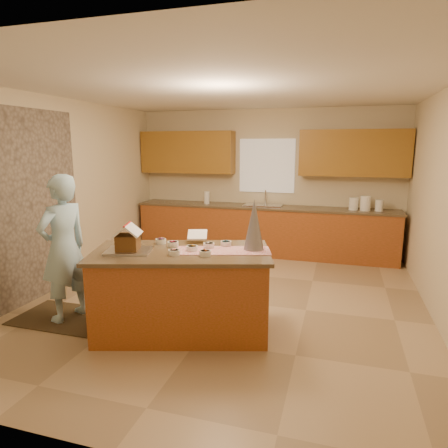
% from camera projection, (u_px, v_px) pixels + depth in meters
% --- Properties ---
extents(floor, '(5.50, 5.50, 0.00)m').
position_uv_depth(floor, '(227.00, 301.00, 5.23)').
color(floor, tan).
rests_on(floor, ground).
extents(ceiling, '(5.50, 5.50, 0.00)m').
position_uv_depth(ceiling, '(227.00, 88.00, 4.70)').
color(ceiling, silver).
rests_on(ceiling, floor).
extents(wall_back, '(5.50, 5.50, 0.00)m').
position_uv_depth(wall_back, '(267.00, 182.00, 7.55)').
color(wall_back, beige).
rests_on(wall_back, floor).
extents(wall_front, '(5.50, 5.50, 0.00)m').
position_uv_depth(wall_front, '(101.00, 259.00, 2.38)').
color(wall_front, beige).
rests_on(wall_front, floor).
extents(wall_left, '(5.50, 5.50, 0.00)m').
position_uv_depth(wall_left, '(60.00, 193.00, 5.67)').
color(wall_left, beige).
rests_on(wall_left, floor).
extents(wall_right, '(5.50, 5.50, 0.00)m').
position_uv_depth(wall_right, '(448.00, 209.00, 4.27)').
color(wall_right, beige).
rests_on(wall_right, floor).
extents(stone_accent, '(0.00, 2.50, 2.50)m').
position_uv_depth(stone_accent, '(19.00, 209.00, 4.93)').
color(stone_accent, gray).
rests_on(stone_accent, wall_left).
extents(window_curtain, '(1.05, 0.03, 1.00)m').
position_uv_depth(window_curtain, '(267.00, 166.00, 7.46)').
color(window_curtain, white).
rests_on(window_curtain, wall_back).
extents(back_counter_base, '(4.80, 0.60, 0.88)m').
position_uv_depth(back_counter_base, '(263.00, 231.00, 7.45)').
color(back_counter_base, '#A44922').
rests_on(back_counter_base, floor).
extents(back_counter_top, '(4.85, 0.63, 0.04)m').
position_uv_depth(back_counter_top, '(263.00, 207.00, 7.36)').
color(back_counter_top, brown).
rests_on(back_counter_top, back_counter_base).
extents(upper_cabinet_left, '(1.85, 0.35, 0.80)m').
position_uv_depth(upper_cabinet_left, '(188.00, 152.00, 7.71)').
color(upper_cabinet_left, olive).
rests_on(upper_cabinet_left, wall_back).
extents(upper_cabinet_right, '(1.85, 0.35, 0.80)m').
position_uv_depth(upper_cabinet_right, '(354.00, 153.00, 6.84)').
color(upper_cabinet_right, olive).
rests_on(upper_cabinet_right, wall_back).
extents(sink, '(0.70, 0.45, 0.12)m').
position_uv_depth(sink, '(263.00, 208.00, 7.36)').
color(sink, silver).
rests_on(sink, back_counter_top).
extents(faucet, '(0.03, 0.03, 0.28)m').
position_uv_depth(faucet, '(265.00, 197.00, 7.49)').
color(faucet, silver).
rests_on(faucet, back_counter_top).
extents(island_base, '(1.98, 1.37, 0.88)m').
position_uv_depth(island_base, '(182.00, 293.00, 4.31)').
color(island_base, '#A44922').
rests_on(island_base, floor).
extents(island_top, '(2.08, 1.47, 0.04)m').
position_uv_depth(island_top, '(181.00, 253.00, 4.22)').
color(island_top, brown).
rests_on(island_top, island_base).
extents(table_runner, '(1.06, 0.63, 0.01)m').
position_uv_depth(table_runner, '(223.00, 251.00, 4.21)').
color(table_runner, maroon).
rests_on(table_runner, island_top).
extents(baking_tray, '(0.54, 0.46, 0.03)m').
position_uv_depth(baking_tray, '(128.00, 251.00, 4.16)').
color(baking_tray, silver).
rests_on(baking_tray, island_top).
extents(cookbook, '(0.26, 0.23, 0.09)m').
position_uv_depth(cookbook, '(197.00, 235.00, 4.57)').
color(cookbook, white).
rests_on(cookbook, island_top).
extents(tinsel_tree, '(0.27, 0.27, 0.55)m').
position_uv_depth(tinsel_tree, '(254.00, 225.00, 4.21)').
color(tinsel_tree, '#A0A0AB').
rests_on(tinsel_tree, island_top).
extents(rug, '(1.16, 0.75, 0.01)m').
position_uv_depth(rug, '(66.00, 317.00, 4.72)').
color(rug, black).
rests_on(rug, floor).
extents(boy, '(0.56, 0.71, 1.71)m').
position_uv_depth(boy, '(64.00, 248.00, 4.54)').
color(boy, '#AFDFF9').
rests_on(boy, rug).
extents(canister_a, '(0.16, 0.16, 0.22)m').
position_uv_depth(canister_a, '(354.00, 204.00, 6.88)').
color(canister_a, white).
rests_on(canister_a, back_counter_top).
extents(canister_b, '(0.18, 0.18, 0.25)m').
position_uv_depth(canister_b, '(366.00, 203.00, 6.83)').
color(canister_b, white).
rests_on(canister_b, back_counter_top).
extents(canister_c, '(0.14, 0.14, 0.20)m').
position_uv_depth(canister_c, '(379.00, 205.00, 6.77)').
color(canister_c, white).
rests_on(canister_c, back_counter_top).
extents(paper_towel, '(0.11, 0.11, 0.24)m').
position_uv_depth(paper_towel, '(207.00, 198.00, 7.64)').
color(paper_towel, white).
rests_on(paper_towel, back_counter_top).
extents(gingerbread_house, '(0.34, 0.35, 0.28)m').
position_uv_depth(gingerbread_house, '(128.00, 240.00, 4.14)').
color(gingerbread_house, brown).
rests_on(gingerbread_house, baking_tray).
extents(candy_bowls, '(0.87, 0.62, 0.06)m').
position_uv_depth(candy_bowls, '(191.00, 247.00, 4.27)').
color(candy_bowls, '#FE8B78').
rests_on(candy_bowls, island_top).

